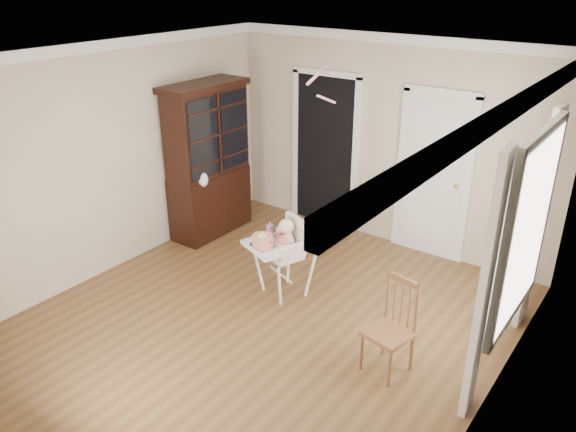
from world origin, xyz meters
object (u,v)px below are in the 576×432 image
Objects in this scene: sippy_cup at (270,231)px; china_cabinet at (208,160)px; high_chair at (284,248)px; dining_chair at (390,330)px; cake at (263,241)px.

china_cabinet reaches higher than sippy_cup.
sippy_cup is (-0.19, -0.01, 0.15)m from high_chair.
dining_chair is (1.56, -0.48, -0.15)m from high_chair.
china_cabinet is at bearing 150.59° from cake.
high_chair is 1.03× the size of dining_chair.
cake is 1.96m from china_cabinet.
sippy_cup is at bearing -157.73° from high_chair.
high_chair is at bearing -21.97° from china_cabinet.
dining_chair is at bearing -15.28° from sippy_cup.
china_cabinet reaches higher than dining_chair.
china_cabinet reaches higher than cake.
high_chair is 0.24m from sippy_cup.
cake is at bearing -29.41° from china_cabinet.
high_chair is at bearing 173.89° from dining_chair.
cake is at bearing -72.40° from sippy_cup.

